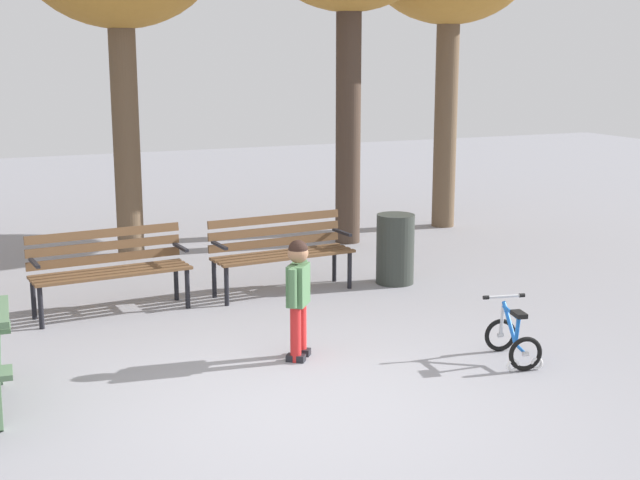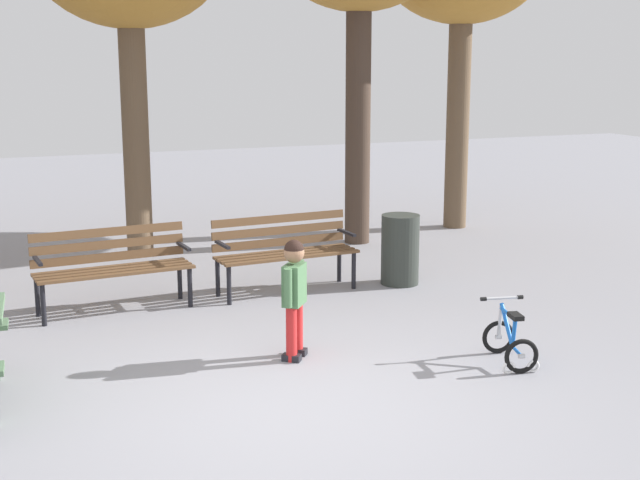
{
  "view_description": "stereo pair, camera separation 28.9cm",
  "coord_description": "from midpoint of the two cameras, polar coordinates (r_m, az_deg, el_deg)",
  "views": [
    {
      "loc": [
        -2.34,
        -5.79,
        2.63
      ],
      "look_at": [
        1.05,
        1.89,
        0.85
      ],
      "focal_mm": 49.64,
      "sensor_mm": 36.0,
      "label": 1
    },
    {
      "loc": [
        -2.07,
        -5.9,
        2.63
      ],
      "look_at": [
        1.05,
        1.89,
        0.85
      ],
      "focal_mm": 49.64,
      "sensor_mm": 36.0,
      "label": 2
    }
  ],
  "objects": [
    {
      "name": "trash_bin",
      "position": [
        10.26,
        4.07,
        -0.58
      ],
      "size": [
        0.44,
        0.44,
        0.81
      ],
      "primitive_type": "cylinder",
      "color": "#2D332D",
      "rests_on": "ground"
    },
    {
      "name": "child_standing",
      "position": [
        7.66,
        -2.5,
        -3.21
      ],
      "size": [
        0.29,
        0.33,
        1.06
      ],
      "color": "red",
      "rests_on": "ground"
    },
    {
      "name": "ground",
      "position": [
        6.78,
        -2.94,
        -10.86
      ],
      "size": [
        36.0,
        36.0,
        0.0
      ],
      "primitive_type": "plane",
      "color": "gray"
    },
    {
      "name": "park_bench_left",
      "position": [
        9.86,
        -3.43,
        -0.46
      ],
      "size": [
        1.63,
        0.57,
        0.85
      ],
      "color": "brown",
      "rests_on": "ground"
    },
    {
      "name": "kids_bicycle",
      "position": [
        7.86,
        11.31,
        -6.27
      ],
      "size": [
        0.46,
        0.61,
        0.54
      ],
      "color": "black",
      "rests_on": "ground"
    },
    {
      "name": "park_bench_far_left",
      "position": [
        9.35,
        -14.32,
        -1.5
      ],
      "size": [
        1.63,
        0.58,
        0.85
      ],
      "color": "brown",
      "rests_on": "ground"
    }
  ]
}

